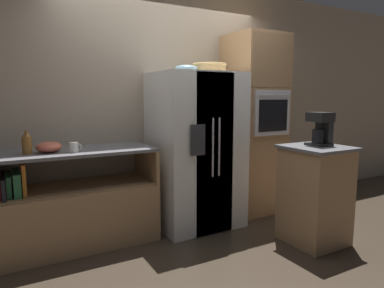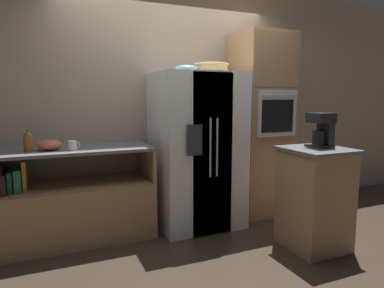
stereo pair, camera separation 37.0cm
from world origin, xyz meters
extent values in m
plane|color=#382D23|center=(0.00, 0.00, 0.00)|extent=(20.00, 20.00, 0.00)
cube|color=tan|center=(0.00, 0.48, 1.40)|extent=(12.00, 0.06, 2.80)
cube|color=#A87F56|center=(-1.12, 0.13, 0.29)|extent=(1.53, 0.65, 0.57)
cube|color=#A87F56|center=(-1.12, 0.13, 0.58)|extent=(1.47, 0.60, 0.02)
cube|color=#A87F56|center=(-0.37, 0.13, 0.74)|extent=(0.04, 0.65, 0.34)
cube|color=slate|center=(-1.12, 0.13, 0.93)|extent=(1.53, 0.65, 0.03)
cube|color=#B72D28|center=(-1.76, 0.10, 0.71)|extent=(0.05, 0.34, 0.23)
cube|color=black|center=(-1.72, 0.10, 0.68)|extent=(0.03, 0.46, 0.18)
cube|color=#337A4C|center=(-1.67, 0.10, 0.68)|extent=(0.04, 0.32, 0.19)
cube|color=#337A4C|center=(-1.61, 0.10, 0.69)|extent=(0.06, 0.36, 0.21)
cube|color=orange|center=(-1.56, 0.10, 0.73)|extent=(0.03, 0.32, 0.28)
cube|color=white|center=(0.20, 0.07, 0.86)|extent=(0.92, 0.78, 1.71)
cube|color=white|center=(0.19, -0.34, 0.86)|extent=(0.45, 0.02, 1.68)
cube|color=white|center=(0.20, -0.34, 0.86)|extent=(0.45, 0.02, 1.68)
cylinder|color=#B2B2B7|center=(0.16, -0.36, 0.94)|extent=(0.02, 0.02, 0.60)
cylinder|color=#B2B2B7|center=(0.24, -0.36, 0.94)|extent=(0.02, 0.02, 0.60)
cube|color=#2D2D33|center=(-0.01, -0.35, 1.03)|extent=(0.17, 0.01, 0.31)
cube|color=#A87F56|center=(1.08, 0.14, 1.10)|extent=(0.64, 0.64, 2.20)
cube|color=silver|center=(1.08, -0.20, 1.26)|extent=(0.52, 0.04, 0.53)
cube|color=black|center=(1.08, -0.22, 1.23)|extent=(0.43, 0.01, 0.37)
cylinder|color=#B2B2B7|center=(1.08, -0.24, 1.47)|extent=(0.46, 0.02, 0.02)
cube|color=#94704C|center=(1.08, -0.19, 1.86)|extent=(0.60, 0.01, 0.61)
cube|color=#A87F56|center=(0.98, -0.96, 0.47)|extent=(0.52, 0.54, 0.94)
cube|color=slate|center=(0.98, -0.96, 0.96)|extent=(0.57, 0.58, 0.03)
cylinder|color=tan|center=(0.38, 0.07, 1.76)|extent=(0.37, 0.37, 0.09)
torus|color=tan|center=(0.38, 0.07, 1.80)|extent=(0.39, 0.39, 0.03)
ellipsoid|color=#668C99|center=(0.05, 0.01, 1.75)|extent=(0.24, 0.24, 0.07)
cylinder|color=brown|center=(-1.51, 0.09, 1.02)|extent=(0.08, 0.08, 0.15)
cone|color=brown|center=(-1.51, 0.09, 1.12)|extent=(0.08, 0.08, 0.05)
cylinder|color=brown|center=(-1.51, 0.09, 1.15)|extent=(0.03, 0.03, 0.02)
cylinder|color=silver|center=(-1.13, -0.01, 0.99)|extent=(0.08, 0.08, 0.09)
torus|color=silver|center=(-1.09, -0.01, 0.99)|extent=(0.06, 0.01, 0.06)
ellipsoid|color=#DB664C|center=(-1.33, 0.10, 0.99)|extent=(0.23, 0.23, 0.10)
cube|color=black|center=(1.03, -0.93, 0.99)|extent=(0.20, 0.20, 0.02)
cylinder|color=black|center=(1.02, -0.93, 1.07)|extent=(0.12, 0.12, 0.14)
cube|color=black|center=(1.10, -0.93, 1.14)|extent=(0.07, 0.17, 0.33)
cube|color=black|center=(1.03, -0.93, 1.25)|extent=(0.20, 0.20, 0.09)
camera|label=1|loc=(-1.68, -3.24, 1.46)|focal=32.00mm
camera|label=2|loc=(-1.35, -3.41, 1.46)|focal=32.00mm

